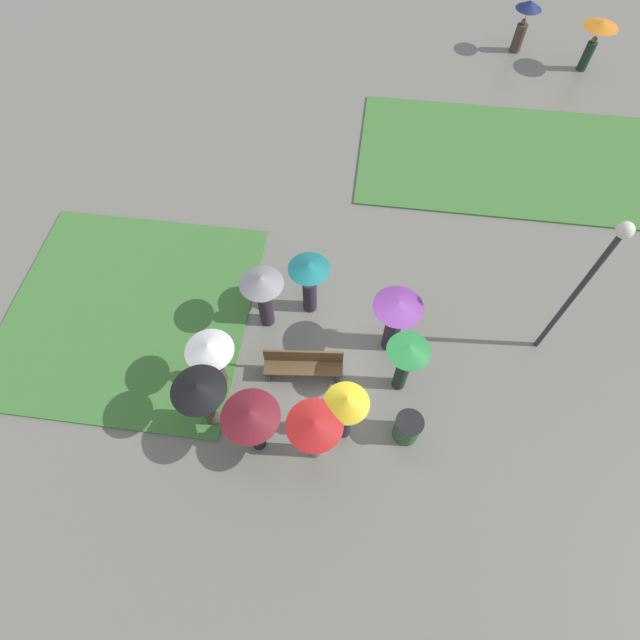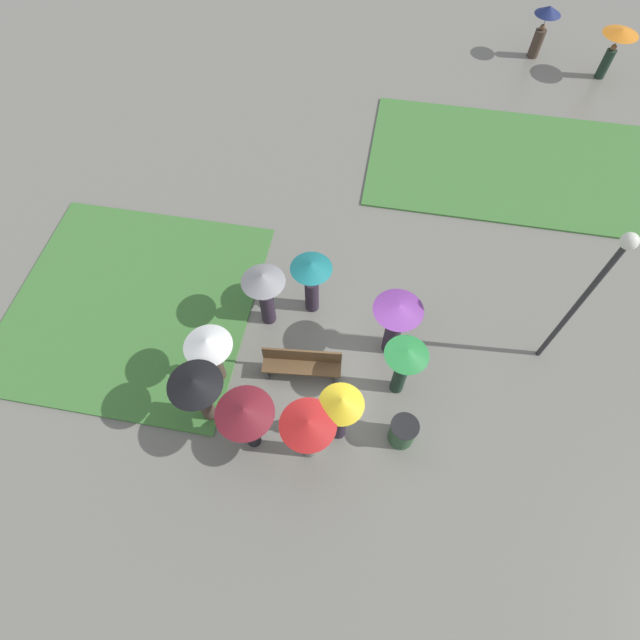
% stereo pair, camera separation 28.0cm
% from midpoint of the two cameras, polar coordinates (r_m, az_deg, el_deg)
% --- Properties ---
extents(ground_plane, '(90.00, 90.00, 0.00)m').
position_cam_midpoint_polar(ground_plane, '(12.16, 2.82, -6.04)').
color(ground_plane, slate).
extents(lawn_patch_near, '(6.21, 6.19, 0.06)m').
position_cam_midpoint_polar(lawn_patch_near, '(13.94, -21.53, 1.00)').
color(lawn_patch_near, '#427A38').
rests_on(lawn_patch_near, ground_plane).
extents(lawn_patch_far, '(10.39, 5.18, 0.06)m').
position_cam_midpoint_polar(lawn_patch_far, '(17.88, 21.74, 16.64)').
color(lawn_patch_far, '#427A38').
rests_on(lawn_patch_far, ground_plane).
extents(park_bench, '(1.89, 0.61, 0.90)m').
position_cam_midpoint_polar(park_bench, '(11.73, -2.60, -5.06)').
color(park_bench, brown).
rests_on(park_bench, ground_plane).
extents(lamp_post, '(0.32, 0.32, 4.43)m').
position_cam_midpoint_polar(lamp_post, '(11.38, 27.69, 4.31)').
color(lamp_post, '#2D2D30').
rests_on(lamp_post, ground_plane).
extents(trash_bin, '(0.62, 0.62, 0.79)m').
position_cam_midpoint_polar(trash_bin, '(11.35, 9.24, -12.10)').
color(trash_bin, '#335638').
rests_on(trash_bin, ground_plane).
extents(crowd_person_maroon, '(1.19, 1.19, 1.96)m').
position_cam_midpoint_polar(crowd_person_maroon, '(10.18, -8.61, -11.24)').
color(crowd_person_maroon, black).
rests_on(crowd_person_maroon, ground_plane).
extents(crowd_person_white, '(1.07, 1.07, 1.80)m').
position_cam_midpoint_polar(crowd_person_white, '(11.13, -13.05, -3.85)').
color(crowd_person_white, '#47382D').
rests_on(crowd_person_white, ground_plane).
extents(crowd_person_yellow, '(0.93, 0.93, 2.00)m').
position_cam_midpoint_polar(crowd_person_yellow, '(10.24, 2.20, -10.05)').
color(crowd_person_yellow, '#2D2333').
rests_on(crowd_person_yellow, ground_plane).
extents(crowd_person_red, '(1.13, 1.13, 1.93)m').
position_cam_midpoint_polar(crowd_person_red, '(10.06, -1.43, -12.44)').
color(crowd_person_red, slate).
rests_on(crowd_person_red, ground_plane).
extents(crowd_person_green, '(0.95, 0.95, 1.91)m').
position_cam_midpoint_polar(crowd_person_green, '(10.95, 9.10, -4.43)').
color(crowd_person_green, '#1E3328').
rests_on(crowd_person_green, ground_plane).
extents(crowd_person_teal, '(1.00, 1.00, 1.85)m').
position_cam_midpoint_polar(crowd_person_teal, '(12.03, -1.90, 4.72)').
color(crowd_person_teal, '#2D2333').
rests_on(crowd_person_teal, ground_plane).
extents(crowd_person_purple, '(1.13, 1.13, 1.95)m').
position_cam_midpoint_polar(crowd_person_purple, '(11.45, 7.96, 0.39)').
color(crowd_person_purple, '#2D2333').
rests_on(crowd_person_purple, ground_plane).
extents(crowd_person_black, '(1.15, 1.15, 1.94)m').
position_cam_midpoint_polar(crowd_person_black, '(10.62, -14.19, -8.24)').
color(crowd_person_black, '#47382D').
rests_on(crowd_person_black, ground_plane).
extents(crowd_person_grey, '(1.04, 1.04, 1.90)m').
position_cam_midpoint_polar(crowd_person_grey, '(11.80, -7.24, 3.32)').
color(crowd_person_grey, '#2D2333').
rests_on(crowd_person_grey, ground_plane).
extents(lone_walker_far_path, '(1.20, 1.20, 1.74)m').
position_cam_midpoint_polar(lone_walker_far_path, '(22.19, 28.75, 26.71)').
color(lone_walker_far_path, '#1E3328').
rests_on(lone_walker_far_path, ground_plane).
extents(lone_walker_mid_plaza, '(0.92, 0.92, 1.81)m').
position_cam_midpoint_polar(lone_walker_mid_plaza, '(22.36, 22.03, 29.33)').
color(lone_walker_mid_plaza, '#47382D').
rests_on(lone_walker_mid_plaza, ground_plane).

